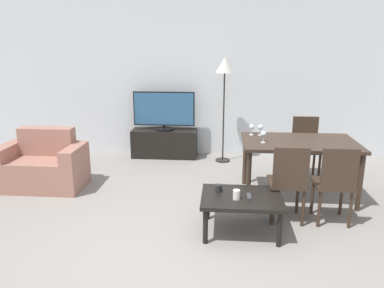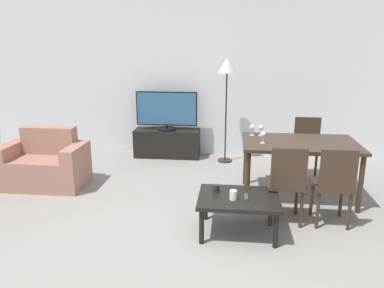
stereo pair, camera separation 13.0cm
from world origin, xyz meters
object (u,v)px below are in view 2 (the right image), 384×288
object	(u,v)px
wine_glass_left	(261,128)
wine_glass_center	(252,128)
dining_chair_near	(287,181)
tv	(167,111)
floor_lamp	(227,73)
coffee_table	(239,201)
dining_chair_near_right	(334,182)
remote_primary	(246,197)
dining_table	(300,148)
armchair	(45,165)
tv_stand	(167,143)
wine_glass_right	(263,135)
cup_colored_far	(233,195)
cup_white_near	(216,188)
dining_chair_far	(308,145)

from	to	relation	value
wine_glass_left	wine_glass_center	size ratio (longest dim) A/B	1.00
dining_chair_near	wine_glass_center	bearing A→B (deg)	108.10
tv	floor_lamp	distance (m)	1.22
coffee_table	dining_chair_near_right	size ratio (longest dim) A/B	0.93
remote_primary	tv	bearing A→B (deg)	115.89
dining_table	dining_chair_near	size ratio (longest dim) A/B	1.59
armchair	wine_glass_center	world-z (taller)	wine_glass_center
coffee_table	remote_primary	world-z (taller)	remote_primary
armchair	wine_glass_center	distance (m)	2.88
tv_stand	coffee_table	bearing A→B (deg)	-65.18
tv_stand	wine_glass_right	size ratio (longest dim) A/B	7.65
tv	floor_lamp	bearing A→B (deg)	-9.40
tv	cup_colored_far	distance (m)	2.95
cup_colored_far	wine_glass_right	world-z (taller)	wine_glass_right
coffee_table	wine_glass_left	xyz separation A→B (m)	(0.29, 1.28, 0.49)
cup_white_near	wine_glass_left	xyz separation A→B (m)	(0.53, 1.18, 0.40)
dining_chair_near	cup_colored_far	bearing A→B (deg)	-148.28
tv_stand	dining_chair_near	xyz separation A→B (m)	(1.72, -2.35, 0.26)
tv	cup_white_near	size ratio (longest dim) A/B	13.26
wine_glass_left	dining_table	bearing A→B (deg)	-28.57
armchair	wine_glass_center	xyz separation A→B (m)	(2.82, 0.22, 0.55)
dining_chair_near_right	cup_colored_far	world-z (taller)	dining_chair_near_right
dining_chair_near	remote_primary	xyz separation A→B (m)	(-0.44, -0.29, -0.08)
armchair	dining_chair_near	xyz separation A→B (m)	(3.16, -0.80, 0.20)
wine_glass_left	wine_glass_right	xyz separation A→B (m)	(0.00, -0.38, 0.00)
dining_chair_near	remote_primary	distance (m)	0.53
coffee_table	dining_table	distance (m)	1.31
coffee_table	wine_glass_right	size ratio (longest dim) A/B	5.68
cup_colored_far	wine_glass_right	xyz separation A→B (m)	(0.35, 0.98, 0.39)
tv_stand	dining_table	world-z (taller)	dining_table
dining_chair_far	dining_chair_near_right	xyz separation A→B (m)	(0.00, -1.52, 0.00)
floor_lamp	coffee_table	bearing A→B (deg)	-85.36
dining_chair_near_right	wine_glass_right	xyz separation A→B (m)	(-0.71, 0.63, 0.34)
coffee_table	wine_glass_right	world-z (taller)	wine_glass_right
dining_chair_far	wine_glass_left	xyz separation A→B (m)	(-0.71, -0.50, 0.34)
tv	wine_glass_left	distance (m)	2.01
tv_stand	floor_lamp	xyz separation A→B (m)	(1.01, -0.17, 1.22)
armchair	dining_chair_far	distance (m)	3.72
dining_table	wine_glass_right	world-z (taller)	wine_glass_right
tv	dining_chair_near_right	xyz separation A→B (m)	(2.21, -2.35, -0.31)
floor_lamp	cup_colored_far	world-z (taller)	floor_lamp
remote_primary	armchair	bearing A→B (deg)	158.06
dining_chair_far	wine_glass_right	xyz separation A→B (m)	(-0.71, -0.88, 0.34)
remote_primary	wine_glass_center	xyz separation A→B (m)	(0.10, 1.31, 0.43)
tv_stand	dining_chair_far	world-z (taller)	dining_chair_far
wine_glass_right	remote_primary	bearing A→B (deg)	-103.20
coffee_table	dining_chair_near	size ratio (longest dim) A/B	0.93
tv	cup_colored_far	bearing A→B (deg)	-66.87
dining_chair_far	wine_glass_right	distance (m)	1.18
dining_table	coffee_table	bearing A→B (deg)	-126.40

